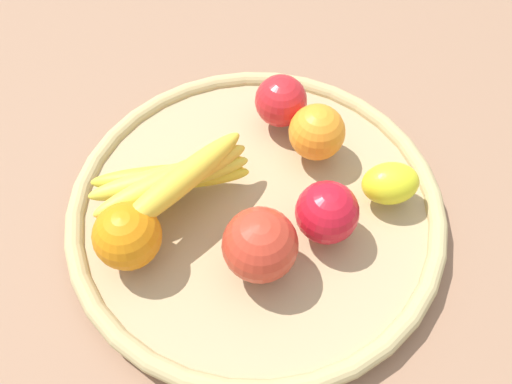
{
  "coord_description": "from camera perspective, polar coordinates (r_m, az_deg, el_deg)",
  "views": [
    {
      "loc": [
        -0.16,
        -0.32,
        0.57
      ],
      "look_at": [
        0.0,
        0.0,
        0.05
      ],
      "focal_mm": 38.46,
      "sensor_mm": 36.0,
      "label": 1
    }
  ],
  "objects": [
    {
      "name": "lemon_0",
      "position": [
        0.64,
        13.8,
        0.88
      ],
      "size": [
        0.08,
        0.07,
        0.05
      ],
      "primitive_type": "ellipsoid",
      "rotation": [
        0.0,
        0.0,
        5.95
      ],
      "color": "yellow",
      "rests_on": "basket"
    },
    {
      "name": "orange_0",
      "position": [
        0.59,
        -13.33,
        -4.25
      ],
      "size": [
        0.1,
        0.1,
        0.07
      ],
      "primitive_type": "sphere",
      "rotation": [
        0.0,
        0.0,
        0.5
      ],
      "color": "orange",
      "rests_on": "basket"
    },
    {
      "name": "orange_1",
      "position": [
        0.66,
        6.35,
        6.2
      ],
      "size": [
        0.08,
        0.08,
        0.07
      ],
      "primitive_type": "sphere",
      "rotation": [
        0.0,
        0.0,
        4.92
      ],
      "color": "orange",
      "rests_on": "basket"
    },
    {
      "name": "apple_1",
      "position": [
        0.6,
        7.39,
        -2.12
      ],
      "size": [
        0.1,
        0.1,
        0.07
      ],
      "primitive_type": "sphere",
      "rotation": [
        0.0,
        0.0,
        2.18
      ],
      "color": "red",
      "rests_on": "basket"
    },
    {
      "name": "basket",
      "position": [
        0.65,
        -0.0,
        -1.82
      ],
      "size": [
        0.45,
        0.45,
        0.03
      ],
      "color": "tan",
      "rests_on": "ground_plane"
    },
    {
      "name": "apple_2",
      "position": [
        0.7,
        2.61,
        9.45
      ],
      "size": [
        0.07,
        0.07,
        0.07
      ],
      "primitive_type": "sphere",
      "rotation": [
        0.0,
        0.0,
        4.58
      ],
      "color": "red",
      "rests_on": "basket"
    },
    {
      "name": "apple_0",
      "position": [
        0.56,
        0.43,
        -5.53
      ],
      "size": [
        0.09,
        0.09,
        0.08
      ],
      "primitive_type": "sphere",
      "rotation": [
        0.0,
        0.0,
        6.15
      ],
      "color": "red",
      "rests_on": "basket"
    },
    {
      "name": "ground_plane",
      "position": [
        0.67,
        -0.0,
        -2.61
      ],
      "size": [
        2.4,
        2.4,
        0.0
      ],
      "primitive_type": "plane",
      "color": "#916A50",
      "rests_on": "ground"
    },
    {
      "name": "banana_bunch",
      "position": [
        0.62,
        -8.65,
        1.32
      ],
      "size": [
        0.19,
        0.13,
        0.07
      ],
      "color": "yellow",
      "rests_on": "basket"
    }
  ]
}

